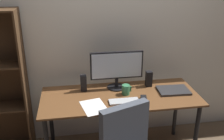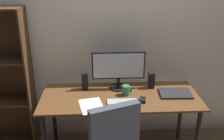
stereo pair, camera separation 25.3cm
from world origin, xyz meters
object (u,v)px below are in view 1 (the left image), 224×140
Objects in this scene: coffee_mug at (126,90)px; mouse at (144,98)px; laptop at (173,90)px; desk at (120,103)px; keyboard at (124,101)px; speaker_right at (149,79)px; monitor at (117,67)px; speaker_left at (83,83)px.

mouse is at bearing -44.78° from coffee_mug.
desk is at bearing -176.86° from laptop.
keyboard is at bearing -107.91° from coffee_mug.
coffee_mug is at bearing -179.10° from laptop.
mouse is (0.20, 0.02, 0.01)m from keyboard.
speaker_right is at bearing 43.32° from keyboard.
laptop is at bearing 0.61° from desk.
monitor is 5.41× the size of coffee_mug.
speaker_left reaches higher than keyboard.
mouse is at bearing -31.06° from desk.
speaker_left reaches higher than coffee_mug.
desk is at bearing -88.11° from monitor.
speaker_left is (-0.57, 0.30, 0.07)m from mouse.
mouse is 0.21m from coffee_mug.
coffee_mug is at bearing -20.39° from speaker_left.
speaker_left is (-0.42, 0.16, 0.03)m from coffee_mug.
keyboard is 0.18m from coffee_mug.
monitor is 0.38m from speaker_right.
speaker_left is (-0.93, 0.17, 0.07)m from laptop.
monitor is at bearing 92.52° from keyboard.
monitor is 0.40m from keyboard.
monitor is 0.64m from laptop.
speaker_left is at bearing -178.72° from monitor.
desk is 2.87× the size of monitor.
keyboard is 0.91× the size of laptop.
speaker_left is at bearing 159.61° from coffee_mug.
speaker_left reaches higher than mouse.
laptop is at bearing 30.76° from mouse.
mouse reaches higher than desk.
coffee_mug reaches higher than keyboard.
monitor is (-0.01, 0.18, 0.32)m from desk.
coffee_mug is at bearing -151.32° from speaker_right.
monitor is 0.44m from mouse.
monitor reaches higher than desk.
keyboard is at bearing -162.52° from laptop.
coffee_mug reaches higher than desk.
keyboard is 0.47m from speaker_right.
monitor reaches higher than mouse.
laptop is 1.88× the size of speaker_right.
coffee_mug is 0.33m from speaker_right.
mouse is 0.94× the size of coffee_mug.
desk is 4.98× the size of laptop.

